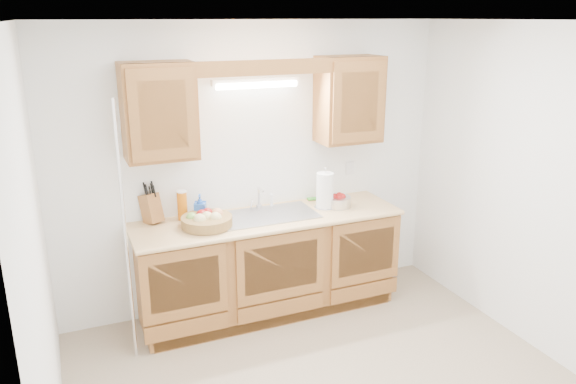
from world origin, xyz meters
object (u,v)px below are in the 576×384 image
knife_block (151,208)px  apple_bowl (338,201)px  paper_towel (325,191)px  fruit_basket (207,220)px

knife_block → apple_bowl: (1.60, -0.24, -0.07)m
paper_towel → fruit_basket: bearing=-177.9°
knife_block → paper_towel: (1.47, -0.24, 0.04)m
fruit_basket → knife_block: knife_block is taller
knife_block → paper_towel: bearing=-34.2°
knife_block → paper_towel: size_ratio=0.92×
fruit_basket → knife_block: size_ratio=1.34×
apple_bowl → knife_block: bearing=171.4°
fruit_basket → knife_block: 0.48m
knife_block → apple_bowl: 1.62m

